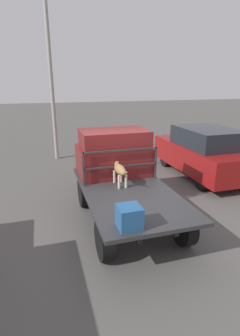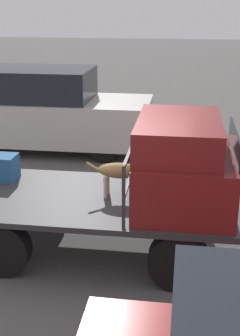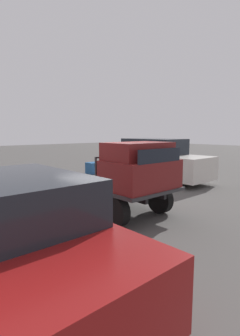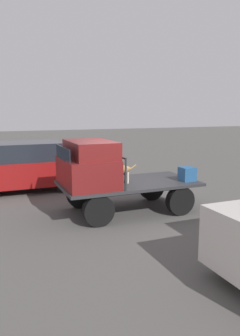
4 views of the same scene
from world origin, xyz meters
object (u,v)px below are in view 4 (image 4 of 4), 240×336
at_px(dog, 116,169).
at_px(parked_sedan, 25,167).
at_px(flatbed_truck, 129,190).
at_px(cargo_crate, 187,174).

xyz_separation_m(dog, parked_sedan, (2.04, -3.76, -0.39)).
bearing_deg(flatbed_truck, dog, 12.07).
height_order(flatbed_truck, dog, dog).
bearing_deg(dog, flatbed_truck, -166.46).
height_order(cargo_crate, parked_sedan, parked_sedan).
distance_m(cargo_crate, parked_sedan, 5.82).
bearing_deg(cargo_crate, parked_sedan, -45.88).
distance_m(flatbed_truck, cargo_crate, 1.74).
distance_m(flatbed_truck, dog, 0.76).
distance_m(dog, parked_sedan, 4.30).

